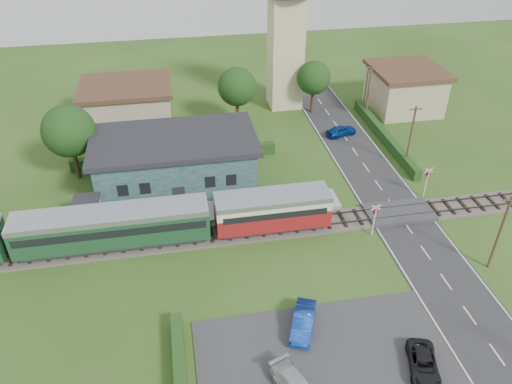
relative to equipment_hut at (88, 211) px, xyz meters
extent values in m
plane|color=#2D4C19|center=(18.00, -5.20, -1.75)|extent=(120.00, 120.00, 0.00)
cube|color=#4C443D|center=(18.00, -3.20, -1.65)|extent=(76.00, 3.20, 0.20)
cube|color=#3F3F47|center=(18.00, -3.92, -1.33)|extent=(76.00, 0.08, 0.15)
cube|color=#3F3F47|center=(18.00, -2.48, -1.33)|extent=(76.00, 0.08, 0.15)
cube|color=#28282B|center=(28.00, -5.20, -1.72)|extent=(6.00, 70.00, 0.05)
cube|color=#333335|center=(16.50, -17.20, -1.71)|extent=(17.00, 9.00, 0.08)
cube|color=#333335|center=(28.00, -3.20, -1.52)|extent=(6.20, 3.40, 0.45)
cube|color=gray|center=(8.00, 0.00, -1.52)|extent=(30.00, 3.00, 0.45)
cube|color=beige|center=(0.00, 0.00, -0.10)|extent=(2.00, 2.00, 2.40)
cube|color=#232328|center=(0.00, 0.00, 1.18)|extent=(2.30, 2.30, 0.15)
cube|color=#22383E|center=(8.00, 5.80, 0.65)|extent=(15.00, 8.00, 4.80)
cube|color=#232328|center=(8.00, 5.80, 3.30)|extent=(16.00, 9.00, 0.50)
cube|color=#232328|center=(8.00, 1.86, -0.65)|extent=(1.20, 0.12, 2.20)
cube|color=black|center=(3.00, 1.86, 0.65)|extent=(1.00, 0.12, 1.20)
cube|color=black|center=(5.00, 1.86, 0.65)|extent=(1.00, 0.12, 1.20)
cube|color=black|center=(11.00, 1.86, 0.65)|extent=(1.00, 0.12, 1.20)
cube|color=black|center=(13.00, 1.86, 0.65)|extent=(1.00, 0.12, 1.20)
cube|color=#232328|center=(15.91, -3.20, -1.16)|extent=(9.00, 2.20, 0.50)
cube|color=maroon|center=(15.91, -3.20, -0.16)|extent=(10.00, 2.80, 1.80)
cube|color=beige|center=(15.91, -3.20, 1.09)|extent=(10.00, 2.82, 0.90)
cube|color=black|center=(15.91, -3.20, 0.74)|extent=(9.00, 2.88, 0.60)
cube|color=#A1AAB9|center=(15.91, -3.20, 1.74)|extent=(10.00, 2.90, 0.45)
cube|color=#232328|center=(2.31, -3.20, -1.16)|extent=(15.20, 2.20, 0.50)
cube|color=#1A4125|center=(2.31, -3.20, 0.34)|extent=(16.00, 2.80, 2.60)
cube|color=black|center=(2.31, -3.20, 0.74)|extent=(15.40, 2.86, 0.70)
cube|color=#A1AAB9|center=(2.31, -3.20, 1.74)|extent=(16.00, 2.90, 0.50)
cube|color=beige|center=(23.00, 22.80, 5.25)|extent=(4.00, 4.00, 14.00)
cube|color=tan|center=(3.00, 19.80, 0.75)|extent=(10.00, 8.00, 5.00)
cube|color=#472D1E|center=(3.00, 19.80, 3.50)|extent=(10.80, 8.80, 0.50)
cube|color=tan|center=(38.00, 18.80, 0.75)|extent=(8.00, 8.00, 5.00)
cube|color=#472D1E|center=(38.00, 18.80, 3.50)|extent=(8.80, 8.80, 0.50)
cube|color=#193814|center=(7.00, -17.20, -1.15)|extent=(0.80, 9.00, 1.20)
cube|color=#193814|center=(32.20, 10.80, -1.15)|extent=(0.80, 18.00, 1.20)
cube|color=#193814|center=(8.00, 10.30, -1.10)|extent=(22.00, 0.80, 1.30)
cylinder|color=#332316|center=(-2.00, 8.80, 0.32)|extent=(0.44, 0.44, 4.12)
sphere|color=#143311|center=(-2.00, 8.80, 3.65)|extent=(5.20, 5.20, 5.20)
cylinder|color=#332316|center=(16.00, 17.80, 0.18)|extent=(0.44, 0.44, 3.85)
sphere|color=#143311|center=(16.00, 17.80, 3.29)|extent=(4.60, 4.60, 4.60)
cylinder|color=#332316|center=(26.00, 19.80, 0.04)|extent=(0.44, 0.44, 3.58)
sphere|color=#143311|center=(26.00, 19.80, 2.93)|extent=(4.20, 4.20, 4.20)
cylinder|color=#473321|center=(32.20, -11.20, 1.75)|extent=(0.22, 0.22, 7.00)
cube|color=#473321|center=(32.20, -11.20, 4.95)|extent=(1.40, 0.10, 0.10)
cylinder|color=#473321|center=(32.20, 4.80, 1.75)|extent=(0.22, 0.22, 7.00)
cube|color=#473321|center=(32.20, 4.80, 4.95)|extent=(1.40, 0.10, 0.10)
cylinder|color=#473321|center=(32.20, 16.80, 1.75)|extent=(0.22, 0.22, 7.00)
cube|color=#473321|center=(32.20, 16.80, 4.95)|extent=(1.40, 0.10, 0.10)
cylinder|color=silver|center=(24.40, -5.60, -0.25)|extent=(0.12, 0.12, 3.00)
cube|color=#232328|center=(24.40, -5.60, 0.85)|extent=(0.35, 0.18, 0.55)
sphere|color=#FF190C|center=(24.40, -5.72, 1.00)|extent=(0.14, 0.14, 0.14)
sphere|color=#FF190C|center=(24.40, -5.72, 0.70)|extent=(0.14, 0.14, 0.14)
cube|color=silver|center=(24.40, -5.60, 1.25)|extent=(0.84, 0.05, 0.55)
cube|color=silver|center=(24.40, -5.60, 1.25)|extent=(0.84, 0.05, 0.55)
cylinder|color=silver|center=(31.60, -0.80, -0.25)|extent=(0.12, 0.12, 3.00)
cube|color=#232328|center=(31.60, -0.80, 0.85)|extent=(0.35, 0.18, 0.55)
sphere|color=#FF190C|center=(31.60, -0.92, 1.00)|extent=(0.14, 0.14, 0.14)
sphere|color=#FF190C|center=(31.60, -0.92, 0.70)|extent=(0.14, 0.14, 0.14)
cube|color=silver|center=(31.60, -0.80, 1.25)|extent=(0.84, 0.05, 0.55)
cube|color=silver|center=(31.60, -0.80, 1.25)|extent=(0.84, 0.05, 0.55)
cylinder|color=#3F3F47|center=(-4.00, 14.80, 0.75)|extent=(0.14, 0.14, 5.00)
sphere|color=orange|center=(-4.00, 14.80, 3.25)|extent=(0.30, 0.30, 0.30)
cylinder|color=#3F3F47|center=(34.00, 21.80, 0.75)|extent=(0.14, 0.14, 5.00)
sphere|color=orange|center=(34.00, 21.80, 3.25)|extent=(0.30, 0.30, 0.30)
imported|color=navy|center=(27.68, 12.84, -1.07)|extent=(3.96, 2.47, 1.26)
imported|color=#0F3495|center=(15.72, -14.70, -1.00)|extent=(2.85, 4.27, 1.33)
imported|color=black|center=(22.50, -19.37, -1.13)|extent=(2.81, 4.21, 1.07)
imported|color=gray|center=(14.96, -0.62, -0.56)|extent=(0.63, 0.54, 1.47)
imported|color=gray|center=(1.82, 0.00, -0.36)|extent=(0.90, 1.05, 1.88)
camera|label=1|loc=(8.20, -37.45, 26.14)|focal=35.00mm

